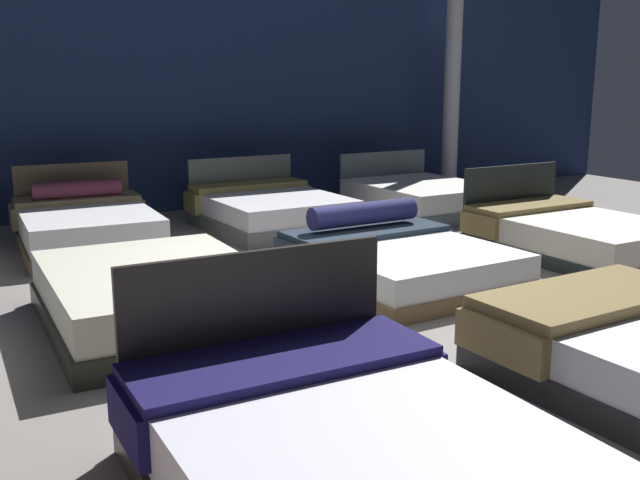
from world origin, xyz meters
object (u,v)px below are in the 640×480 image
object	(u,v)px
bed_10	(271,211)
bed_11	(421,198)
bed_5	(155,296)
support_pillar	(452,87)
bed_1	(341,451)
bed_7	(574,234)
bed_6	(398,260)
bed_9	(86,226)

from	to	relation	value
bed_10	bed_11	xyz separation A→B (m)	(2.30, -0.09, -0.01)
bed_11	bed_5	bearing A→B (deg)	-150.04
bed_10	support_pillar	size ratio (longest dim) A/B	0.56
bed_11	support_pillar	xyz separation A→B (m)	(1.53, 1.31, 1.53)
bed_1	bed_7	world-z (taller)	bed_1
support_pillar	bed_7	bearing A→B (deg)	-110.57
bed_6	support_pillar	world-z (taller)	support_pillar
bed_1	bed_10	bearing A→B (deg)	68.21
bed_6	bed_9	distance (m)	3.66
bed_10	support_pillar	xyz separation A→B (m)	(3.84, 1.22, 1.52)
bed_10	bed_9	bearing A→B (deg)	178.02
bed_6	bed_10	bearing A→B (deg)	87.13
bed_7	bed_11	bearing A→B (deg)	88.63
bed_5	support_pillar	distance (m)	7.63
bed_1	bed_9	distance (m)	5.76
bed_9	bed_10	xyz separation A→B (m)	(2.29, -0.01, -0.02)
bed_7	support_pillar	distance (m)	4.62
bed_7	bed_10	world-z (taller)	bed_7
bed_11	support_pillar	bearing A→B (deg)	39.15
bed_1	bed_11	xyz separation A→B (m)	(4.64, 5.65, -0.01)
bed_1	bed_5	distance (m)	2.80
bed_1	bed_5	world-z (taller)	bed_1
bed_5	bed_11	world-z (taller)	bed_11
bed_7	bed_9	bearing A→B (deg)	146.59
bed_7	bed_11	world-z (taller)	bed_7
bed_1	bed_5	size ratio (longest dim) A/B	0.95
bed_5	support_pillar	bearing A→B (deg)	34.95
bed_6	bed_7	bearing A→B (deg)	-2.37
bed_6	bed_11	world-z (taller)	bed_11
bed_1	bed_11	size ratio (longest dim) A/B	1.00
bed_1	bed_10	size ratio (longest dim) A/B	1.02
bed_9	support_pillar	distance (m)	6.42
support_pillar	bed_10	bearing A→B (deg)	-162.36
bed_1	bed_6	distance (m)	3.70
bed_11	support_pillar	size ratio (longest dim) A/B	0.57
bed_7	bed_11	xyz separation A→B (m)	(-0.00, 2.76, 0.01)
bed_1	bed_10	distance (m)	6.20
bed_6	bed_10	xyz separation A→B (m)	(0.02, 2.86, 0.02)
bed_7	bed_1	bearing A→B (deg)	-149.54
bed_1	bed_9	bearing A→B (deg)	89.85
bed_10	bed_7	bearing A→B (deg)	-52.74
bed_9	bed_1	bearing A→B (deg)	-88.03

